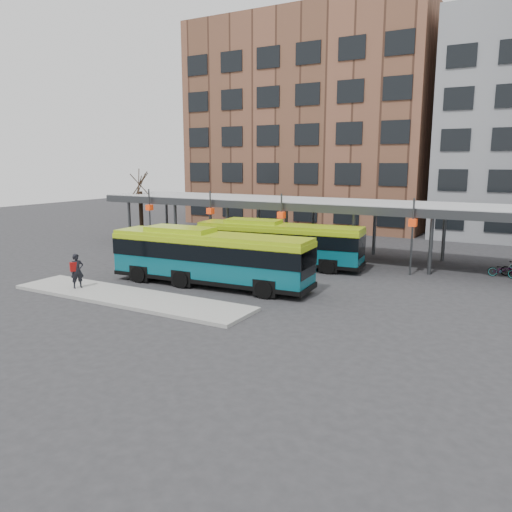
{
  "coord_description": "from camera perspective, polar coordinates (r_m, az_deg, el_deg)",
  "views": [
    {
      "loc": [
        12.43,
        -21.53,
        7.01
      ],
      "look_at": [
        -0.91,
        2.33,
        1.8
      ],
      "focal_mm": 35.0,
      "sensor_mm": 36.0,
      "label": 1
    }
  ],
  "objects": [
    {
      "name": "building_brick",
      "position": [
        58.18,
        6.68,
        14.65
      ],
      "size": [
        26.0,
        14.0,
        22.0
      ],
      "primitive_type": "cube",
      "color": "brown",
      "rests_on": "ground"
    },
    {
      "name": "canopy",
      "position": [
        36.73,
        9.28,
        5.8
      ],
      "size": [
        40.0,
        6.53,
        4.8
      ],
      "color": "#999B9E",
      "rests_on": "ground"
    },
    {
      "name": "ground",
      "position": [
        25.83,
        -0.76,
        -4.96
      ],
      "size": [
        120.0,
        120.0,
        0.0
      ],
      "primitive_type": "plane",
      "color": "#28282B",
      "rests_on": "ground"
    },
    {
      "name": "tree",
      "position": [
        45.51,
        -12.99,
        4.74
      ],
      "size": [
        1.64,
        1.64,
        5.6
      ],
      "color": "black",
      "rests_on": "ground"
    },
    {
      "name": "boarding_island",
      "position": [
        26.7,
        -14.37,
        -4.58
      ],
      "size": [
        14.0,
        3.0,
        0.18
      ],
      "primitive_type": "cube",
      "color": "gray",
      "rests_on": "ground"
    },
    {
      "name": "pedestrian",
      "position": [
        28.87,
        -19.79,
        -1.59
      ],
      "size": [
        0.73,
        0.83,
        1.9
      ],
      "rotation": [
        0.0,
        0.0,
        1.07
      ],
      "color": "black",
      "rests_on": "boarding_island"
    },
    {
      "name": "bus_front",
      "position": [
        28.4,
        -5.37,
        -0.03
      ],
      "size": [
        12.01,
        3.27,
        3.28
      ],
      "rotation": [
        0.0,
        0.0,
        0.06
      ],
      "color": "#084F5D",
      "rests_on": "ground"
    },
    {
      "name": "bus_rear",
      "position": [
        33.69,
        2.54,
        1.56
      ],
      "size": [
        11.45,
        3.64,
        3.1
      ],
      "rotation": [
        0.0,
        0.0,
        0.11
      ],
      "color": "#084F5D",
      "rests_on": "ground"
    }
  ]
}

